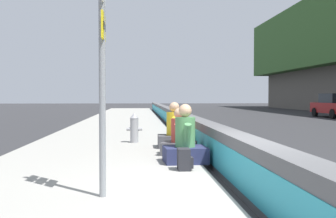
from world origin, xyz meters
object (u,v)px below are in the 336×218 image
Objects in this scene: parked_car_midline at (336,105)px; route_sign_post at (102,42)px; seated_person_middle at (179,140)px; seated_person_rear at (174,133)px; backpack at (184,160)px; seated_person_foreground at (185,144)px; fire_hydrant at (134,127)px.

route_sign_post is at bearing 146.55° from parked_car_midline.
route_sign_post is 0.79× the size of parked_car_midline.
seated_person_middle is 1.35m from seated_person_rear.
backpack is (1.86, -1.32, -1.90)m from route_sign_post.
backpack is at bearing 177.02° from seated_person_middle.
route_sign_post is at bearing 152.03° from seated_person_foreground.
route_sign_post is 6.55m from fire_hydrant.
seated_person_rear is (2.46, 0.00, 0.00)m from seated_person_foreground.
fire_hydrant is 2.73m from seated_person_middle.
parked_car_midline reaches higher than seated_person_middle.
fire_hydrant is 0.73× the size of seated_person_rear.
seated_person_foreground is 1.00× the size of seated_person_rear.
seated_person_middle is (-2.51, -1.07, -0.11)m from fire_hydrant.
route_sign_post is 4.09× the size of fire_hydrant.
parked_car_midline is (19.01, -12.91, 0.35)m from seated_person_foreground.
seated_person_foreground is 2.46m from seated_person_rear.
fire_hydrant is 0.73× the size of seated_person_foreground.
fire_hydrant is at bearing 23.12° from seated_person_middle.
seated_person_middle is 22.08m from parked_car_midline.
fire_hydrant is at bearing 42.89° from seated_person_rear.
route_sign_post reaches higher than parked_car_midline.
parked_car_midline is (17.90, -12.92, 0.38)m from seated_person_middle.
parked_car_midline reaches higher than backpack.
parked_car_midline reaches higher than seated_person_rear.
parked_car_midline reaches higher than seated_person_foreground.
seated_person_foreground is at bearing -27.97° from route_sign_post.
seated_person_middle is 2.72× the size of backpack.
seated_person_rear is 3.02× the size of backpack.
route_sign_post reaches higher than fire_hydrant.
parked_car_midline is (21.72, -14.35, -1.37)m from route_sign_post.
seated_person_foreground is at bearing -179.90° from seated_person_rear.
seated_person_foreground is 3.01× the size of backpack.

